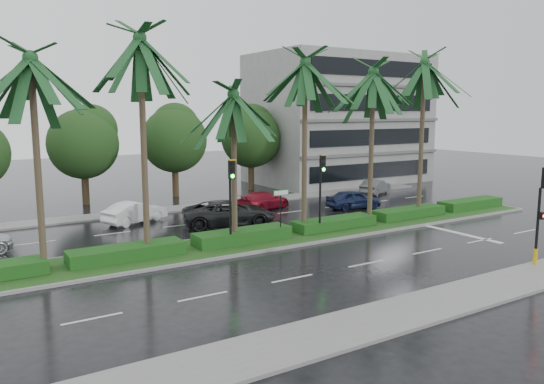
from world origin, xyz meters
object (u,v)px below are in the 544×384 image
signal_median_left (231,190)px  street_sign (281,202)px  car_red (263,201)px  car_darkgrey (229,213)px  car_grey (375,187)px  signal_near (541,211)px  car_blue (354,199)px  car_white (135,212)px

signal_median_left → street_sign: (3.00, 0.18, -0.87)m
car_red → car_darkgrey: bearing=110.3°
street_sign → car_grey: (15.33, 9.26, -1.51)m
signal_median_left → car_red: 11.28m
signal_median_left → signal_near: bearing=-44.1°
signal_median_left → car_darkgrey: signal_median_left is taller
car_red → signal_near: bearing=171.8°
street_sign → signal_median_left: bearing=-176.5°
signal_near → car_red: (-3.01, 18.22, -1.88)m
signal_near → car_grey: signal_near is taller
signal_near → car_blue: size_ratio=1.12×
car_red → car_blue: car_blue is taller
street_sign → car_white: bearing=120.1°
car_white → car_red: size_ratio=0.94×
street_sign → car_grey: size_ratio=0.69×
signal_median_left → car_red: size_ratio=1.01×
signal_median_left → street_sign: bearing=3.5°
car_darkgrey → car_red: 5.71m
car_white → car_red: 9.00m
signal_near → signal_median_left: (-10.00, 9.69, 0.49)m
car_red → car_white: bearing=70.6°
signal_median_left → car_grey: bearing=27.2°
street_sign → car_red: size_ratio=0.60×
signal_near → car_darkgrey: size_ratio=0.79×
signal_median_left → car_darkgrey: 6.04m
signal_near → street_sign: size_ratio=1.68×
car_red → car_blue: 6.34m
signal_median_left → car_grey: (18.33, 9.44, -2.38)m
signal_median_left → car_red: signal_median_left is taller
car_red → car_grey: bearing=-103.0°
car_blue → signal_near: bearing=-179.8°
car_blue → car_grey: car_blue is taller
car_blue → car_darkgrey: bearing=101.8°
car_white → car_blue: 14.91m
car_red → car_grey: 11.38m
car_white → car_darkgrey: bearing=-152.2°
signal_near → street_sign: 12.11m
street_sign → car_darkgrey: bearing=96.0°
signal_near → street_sign: signal_near is taller
car_white → car_blue: (14.51, -3.41, -0.01)m
signal_median_left → car_red: bearing=50.7°
car_grey → car_blue: bearing=99.7°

